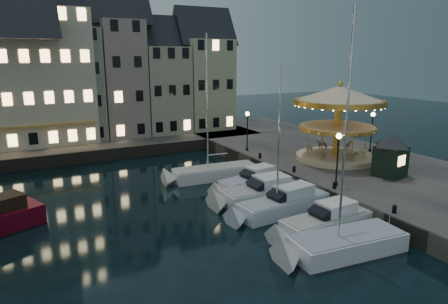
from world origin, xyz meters
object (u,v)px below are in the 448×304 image
streetlamp_d (372,126)px  bollard_c (294,169)px  motorboat_d (258,194)px  motorboat_a (339,246)px  motorboat_c (280,205)px  carousel (339,109)px  bollard_b (335,185)px  ticket_kiosk (391,149)px  streetlamp_b (338,152)px  bollard_a (395,209)px  motorboat_e (250,183)px  streetlamp_c (247,125)px  motorboat_f (210,174)px  motorboat_b (322,224)px  bollard_d (260,155)px

streetlamp_d → bollard_c: (-11.90, -2.50, -2.41)m
bollard_c → motorboat_d: bearing=-160.0°
motorboat_a → streetlamp_d: bearing=38.5°
motorboat_c → carousel: size_ratio=1.28×
bollard_b → ticket_kiosk: 6.68m
streetlamp_b → motorboat_a: 9.55m
bollard_a → streetlamp_b: bearing=84.3°
motorboat_c → motorboat_e: motorboat_c is taller
bollard_a → carousel: bearing=62.7°
streetlamp_d → bollard_a: 17.79m
streetlamp_c → bollard_c: streetlamp_c is taller
motorboat_e → motorboat_f: motorboat_f is taller
bollard_b → motorboat_b: size_ratio=0.08×
motorboat_f → bollard_c: bearing=-43.5°
streetlamp_b → bollard_d: size_ratio=7.32×
streetlamp_c → motorboat_e: (-4.60, -8.14, -3.38)m
streetlamp_b → motorboat_e: (-4.60, 5.36, -3.38)m
motorboat_f → motorboat_e: bearing=-70.2°
streetlamp_b → motorboat_a: bearing=-131.4°
motorboat_b → motorboat_f: (-1.35, 13.84, -0.11)m
motorboat_c → motorboat_e: 5.49m
streetlamp_d → motorboat_f: 18.07m
streetlamp_c → ticket_kiosk: (5.74, -13.68, -0.34)m
streetlamp_d → carousel: size_ratio=0.48×
bollard_c → motorboat_d: motorboat_d is taller
bollard_b → motorboat_f: size_ratio=0.05×
streetlamp_c → motorboat_b: 18.50m
bollard_b → carousel: (6.28, 6.67, 4.69)m
bollard_b → motorboat_e: motorboat_e is taller
carousel → motorboat_e: bearing=-175.5°
motorboat_f → ticket_kiosk: motorboat_f is taller
carousel → motorboat_c: bearing=-150.4°
motorboat_d → ticket_kiosk: 11.88m
bollard_d → motorboat_c: motorboat_c is taller
streetlamp_c → bollard_a: size_ratio=7.32×
bollard_a → motorboat_f: (-5.61, 15.82, -1.07)m
motorboat_f → carousel: 13.70m
streetlamp_c → bollard_d: streetlamp_c is taller
motorboat_d → motorboat_e: bearing=73.7°
motorboat_b → ticket_kiosk: 11.68m
bollard_d → motorboat_c: size_ratio=0.05×
streetlamp_c → motorboat_c: bearing=-111.4°
bollard_b → motorboat_c: motorboat_c is taller
bollard_b → bollard_d: same height
streetlamp_c → motorboat_b: bearing=-105.5°
bollard_b → motorboat_b: bearing=-140.4°
streetlamp_c → bollard_a: (-0.60, -19.50, -2.41)m
bollard_c → carousel: carousel is taller
bollard_c → carousel: bearing=14.9°
bollard_a → ticket_kiosk: ticket_kiosk is taller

